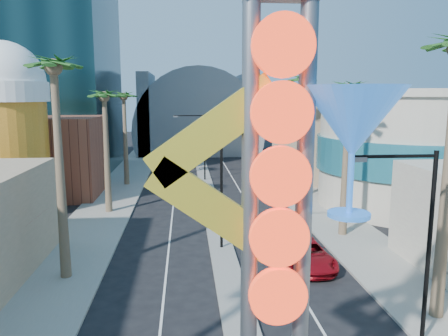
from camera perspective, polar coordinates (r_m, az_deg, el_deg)
sidewalk_west at (r=44.37m, az=-14.34°, el=-3.93°), size 5.00×100.00×0.15m
sidewalk_east at (r=45.35m, az=10.13°, el=-3.49°), size 5.00×100.00×0.15m
median at (r=46.77m, az=-2.17°, el=-2.96°), size 1.60×84.00×0.15m
brick_filler_west at (r=48.03m, az=-21.64°, el=1.46°), size 10.00×10.00×8.00m
filler_east at (r=58.79m, az=13.09°, el=4.18°), size 10.00×20.00×10.00m
beer_mug at (r=40.46m, az=-26.52°, el=5.26°), size 7.00×7.00×14.50m
turquoise_building at (r=43.03m, az=23.10°, el=2.20°), size 16.60×16.60×10.60m
canopy at (r=79.88m, az=-3.46°, el=5.21°), size 22.00×16.00×22.00m
neon_sign at (r=11.38m, az=11.01°, el=-4.67°), size 6.53×2.60×12.55m
streetlight_0 at (r=28.26m, az=0.77°, el=-1.17°), size 3.79×0.25×8.00m
streetlight_1 at (r=51.92m, az=-3.15°, el=3.63°), size 3.79×0.25×8.00m
streetlight_2 at (r=18.79m, az=24.09°, el=-7.55°), size 3.45×0.25×8.00m
palm_1 at (r=24.58m, az=-21.29°, el=10.57°), size 2.40×2.40×12.70m
palm_2 at (r=38.23m, az=-15.36°, el=8.18°), size 2.40×2.40×11.20m
palm_3 at (r=50.09m, az=-12.94°, el=8.47°), size 2.40×2.40×11.20m
palm_6 at (r=31.72m, az=15.96°, el=8.80°), size 2.40×2.40×11.70m
palm_7 at (r=43.15m, az=10.24°, el=10.24°), size 2.40×2.40×12.70m
red_pickup at (r=26.96m, az=10.65°, el=-10.95°), size 2.83×5.58×1.51m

